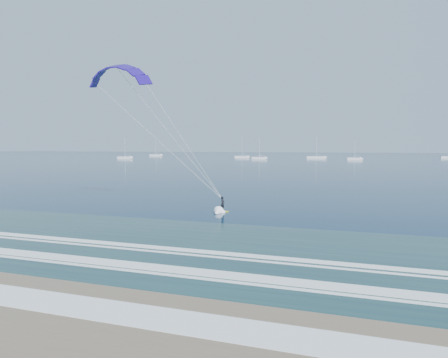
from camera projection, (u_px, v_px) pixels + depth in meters
name	position (u px, v px, depth m)	size (l,w,h in m)	color
ground	(67.00, 301.00, 17.60)	(900.00, 900.00, 0.00)	#072C43
kitesurfer_rig	(167.00, 130.00, 41.08)	(15.83, 5.30, 16.36)	gold
sailboat_0	(125.00, 158.00, 220.58)	(8.57, 2.40, 11.67)	white
sailboat_1	(259.00, 158.00, 212.47)	(7.72, 2.40, 10.73)	white
sailboat_2	(316.00, 157.00, 227.11)	(10.53, 2.40, 13.95)	white
sailboat_3	(355.00, 159.00, 201.62)	(6.95, 2.40, 9.88)	white
sailboat_7	(242.00, 157.00, 236.96)	(8.40, 2.40, 13.25)	white
sailboat_8	(156.00, 155.00, 281.42)	(9.08, 2.40, 11.77)	white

